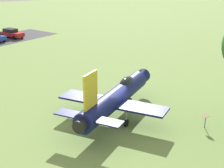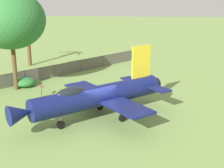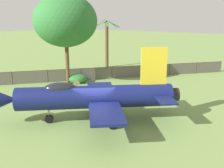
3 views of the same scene
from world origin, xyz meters
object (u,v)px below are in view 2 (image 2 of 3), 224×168
(shade_tree, at_px, (10,20))
(display_jet, at_px, (95,96))
(palm_tree, at_px, (28,39))
(shrub_near_fence, at_px, (25,82))
(info_plaque, at_px, (41,88))

(shade_tree, bearing_deg, display_jet, -38.58)
(display_jet, xyz_separation_m, palm_tree, (-10.71, 17.06, 1.62))
(display_jet, bearing_deg, palm_tree, -98.20)
(palm_tree, height_order, shrub_near_fence, palm_tree)
(display_jet, distance_m, shade_tree, 12.06)
(palm_tree, relative_size, info_plaque, 5.89)
(shade_tree, bearing_deg, palm_tree, 101.52)
(display_jet, xyz_separation_m, info_plaque, (-5.47, 4.72, -0.97))
(palm_tree, xyz_separation_m, info_plaque, (5.25, -12.34, -2.59))
(shade_tree, xyz_separation_m, palm_tree, (-2.07, 10.17, -3.19))
(display_jet, xyz_separation_m, shrub_near_fence, (-8.13, 7.81, -1.35))
(display_jet, relative_size, palm_tree, 1.64)
(shade_tree, relative_size, info_plaque, 8.18)
(shade_tree, xyz_separation_m, info_plaque, (3.17, -2.17, -5.79))
(shade_tree, relative_size, palm_tree, 1.39)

